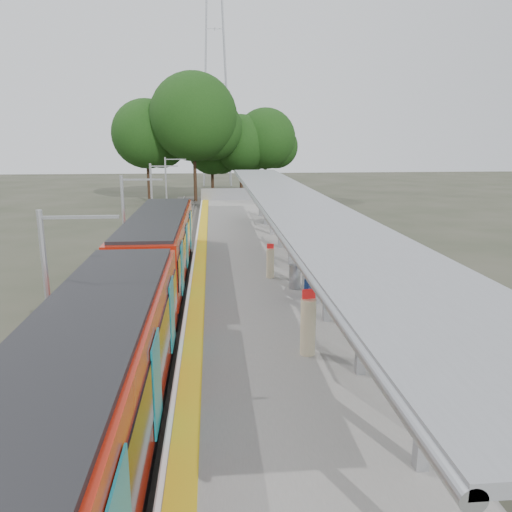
# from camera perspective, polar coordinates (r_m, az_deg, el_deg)

# --- Properties ---
(trackbed) EXTENTS (3.00, 70.00, 0.24)m
(trackbed) POSITION_cam_1_polar(r_m,az_deg,el_deg) (27.15, -10.40, -1.98)
(trackbed) COLOR #59544C
(trackbed) RESTS_ON ground
(platform) EXTENTS (6.00, 50.00, 1.00)m
(platform) POSITION_cam_1_polar(r_m,az_deg,el_deg) (26.99, -0.88, -1.01)
(platform) COLOR gray
(platform) RESTS_ON ground
(tactile_strip) EXTENTS (0.60, 50.00, 0.02)m
(tactile_strip) POSITION_cam_1_polar(r_m,az_deg,el_deg) (26.81, -6.33, -0.06)
(tactile_strip) COLOR gold
(tactile_strip) RESTS_ON platform
(end_fence) EXTENTS (6.00, 0.10, 1.20)m
(end_fence) POSITION_cam_1_polar(r_m,az_deg,el_deg) (51.37, -2.93, 7.08)
(end_fence) COLOR #9EA0A5
(end_fence) RESTS_ON platform
(train) EXTENTS (2.74, 27.60, 3.62)m
(train) POSITION_cam_1_polar(r_m,az_deg,el_deg) (17.86, -13.27, -3.74)
(train) COLOR black
(train) RESTS_ON ground
(canopy) EXTENTS (3.27, 38.00, 3.66)m
(canopy) POSITION_cam_1_polar(r_m,az_deg,el_deg) (22.74, 3.85, 5.76)
(canopy) COLOR #9EA0A5
(canopy) RESTS_ON platform
(pylon) EXTENTS (8.00, 4.00, 38.00)m
(pylon) POSITION_cam_1_polar(r_m,az_deg,el_deg) (79.97, -4.69, 21.79)
(pylon) COLOR #9EA0A5
(pylon) RESTS_ON ground
(tree_cluster) EXTENTS (21.24, 13.08, 14.22)m
(tree_cluster) POSITION_cam_1_polar(r_m,az_deg,el_deg) (58.76, -5.86, 14.01)
(tree_cluster) COLOR #382316
(tree_cluster) RESTS_ON ground
(catenary_masts) EXTENTS (2.08, 48.16, 5.40)m
(catenary_masts) POSITION_cam_1_polar(r_m,az_deg,el_deg) (25.81, -14.65, 3.37)
(catenary_masts) COLOR #9EA0A5
(catenary_masts) RESTS_ON ground
(bench_mid) EXTENTS (0.82, 1.51, 0.99)m
(bench_mid) POSITION_cam_1_polar(r_m,az_deg,el_deg) (19.75, 6.09, -3.42)
(bench_mid) COLOR #0D1D44
(bench_mid) RESTS_ON platform
(bench_far) EXTENTS (0.90, 1.42, 0.93)m
(bench_far) POSITION_cam_1_polar(r_m,az_deg,el_deg) (37.65, 1.43, 4.63)
(bench_far) COLOR #0D1D44
(bench_far) RESTS_ON platform
(info_pillar_near) EXTENTS (0.45, 0.45, 1.99)m
(info_pillar_near) POSITION_cam_1_polar(r_m,az_deg,el_deg) (14.69, 5.96, -8.00)
(info_pillar_near) COLOR beige
(info_pillar_near) RESTS_ON platform
(info_pillar_far) EXTENTS (0.35, 0.35, 1.57)m
(info_pillar_far) POSITION_cam_1_polar(r_m,az_deg,el_deg) (22.56, 1.64, -0.80)
(info_pillar_far) COLOR beige
(info_pillar_far) RESTS_ON platform
(litter_bin) EXTENTS (0.66, 0.66, 1.02)m
(litter_bin) POSITION_cam_1_polar(r_m,az_deg,el_deg) (21.05, 4.45, -2.36)
(litter_bin) COLOR #9EA0A5
(litter_bin) RESTS_ON platform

